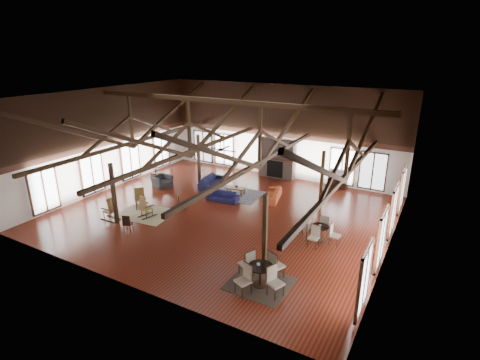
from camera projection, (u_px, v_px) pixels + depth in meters
The scene contains 31 objects.
floor at pixel (224, 213), 19.38m from camera, with size 16.00×16.00×0.00m, color maroon.
ceiling at pixel (222, 96), 17.39m from camera, with size 16.00×14.00×0.02m, color black.
wall_back at pixel (280, 132), 24.14m from camera, with size 16.00×0.02×6.00m, color white.
wall_front at pixel (114, 208), 12.62m from camera, with size 16.00×0.02×6.00m, color white.
wall_left at pixel (108, 139), 22.07m from camera, with size 0.02×14.00×6.00m, color white.
wall_right at pixel (396, 185), 14.69m from camera, with size 0.02×14.00×6.00m, color white.
roof_truss at pixel (223, 137), 18.04m from camera, with size 15.60×14.07×3.14m.
post_grid at pixel (224, 186), 18.87m from camera, with size 8.16×7.16×3.05m.
fireplace at pixel (277, 158), 24.44m from camera, with size 2.50×0.69×2.60m.
ceiling_fan at pixel (221, 149), 17.09m from camera, with size 1.60×1.60×0.75m.
sofa_navy_front at pixel (223, 196), 20.90m from camera, with size 1.78×0.69×0.52m, color #191843.
sofa_navy_left at pixel (212, 181), 23.17m from camera, with size 0.81×2.06×0.60m, color #15173A.
sofa_orange at pixel (272, 195), 21.10m from camera, with size 0.77×1.96×0.57m, color #B54823.
coffee_table at pixel (236, 188), 21.82m from camera, with size 1.17×0.71×0.42m.
vase at pixel (237, 186), 21.77m from camera, with size 0.17×0.17×0.18m, color #B2B2B2.
armchair at pixel (162, 181), 23.03m from camera, with size 0.94×1.08×0.70m, color #28282A.
side_table_lamp at pixel (156, 175), 23.94m from camera, with size 0.43×0.43×1.10m.
rocking_chair_a at pixel (140, 198), 19.93m from camera, with size 0.96×0.98×1.16m.
rocking_chair_b at pixel (145, 207), 18.80m from camera, with size 0.65×0.96×1.13m.
rocking_chair_c at pixel (111, 209), 18.48m from camera, with size 0.93×0.53×1.20m.
side_chair_a at pixel (180, 202), 19.45m from camera, with size 0.56×0.56×0.94m.
side_chair_b at pixel (127, 222), 17.23m from camera, with size 0.48×0.48×0.88m.
cafe_table_near at pixel (260, 272), 13.34m from camera, with size 2.12×2.12×1.09m.
cafe_table_far at pixel (320, 231), 16.50m from camera, with size 1.86×1.86×0.97m.
cup_near at pixel (258, 264), 13.27m from camera, with size 0.12×0.12×0.10m, color #B2B2B2.
cup_far at pixel (320, 226), 16.39m from camera, with size 0.11×0.11×0.09m, color #B2B2B2.
tv_console at pixel (337, 183), 22.97m from camera, with size 1.16×0.43×0.58m, color black.
television at pixel (338, 174), 22.78m from camera, with size 1.03×0.14×0.59m, color #B2B2B2.
rug_tan at pixel (146, 213), 19.36m from camera, with size 2.71×2.13×0.01m, color tan.
rug_navy at pixel (236, 194), 21.95m from camera, with size 2.98×2.24×0.01m, color #172243.
rug_dark at pixel (260, 283), 13.59m from camera, with size 2.19×1.99×0.01m, color black.
Camera 1 is at (9.38, -15.04, 8.07)m, focal length 28.00 mm.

